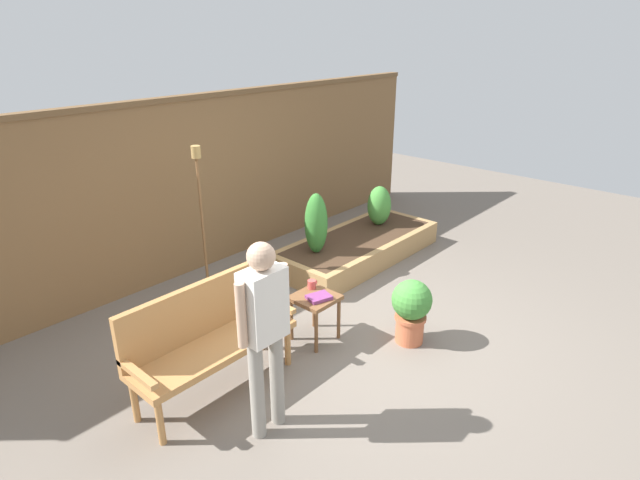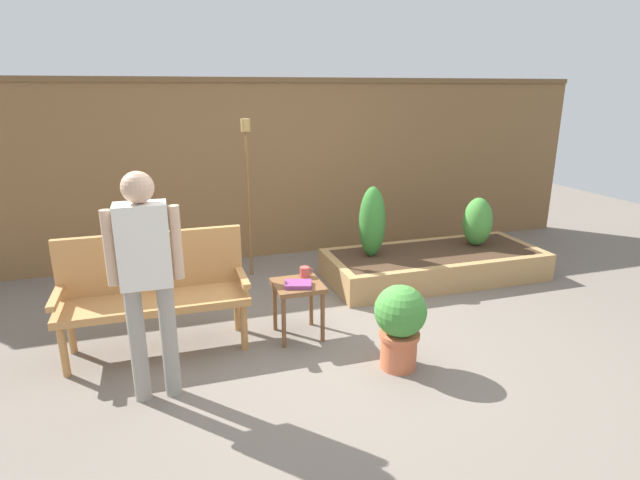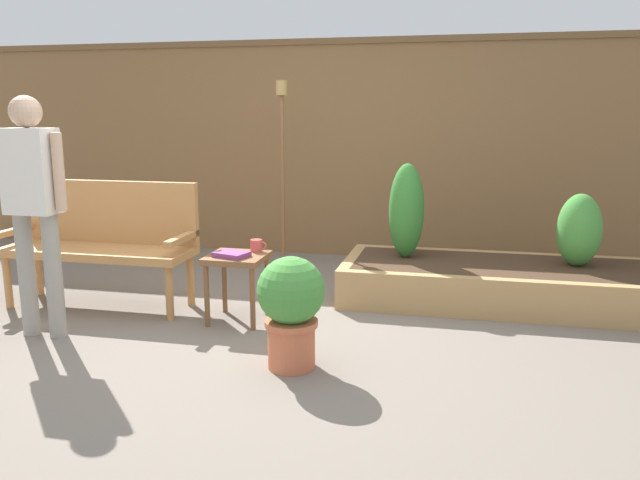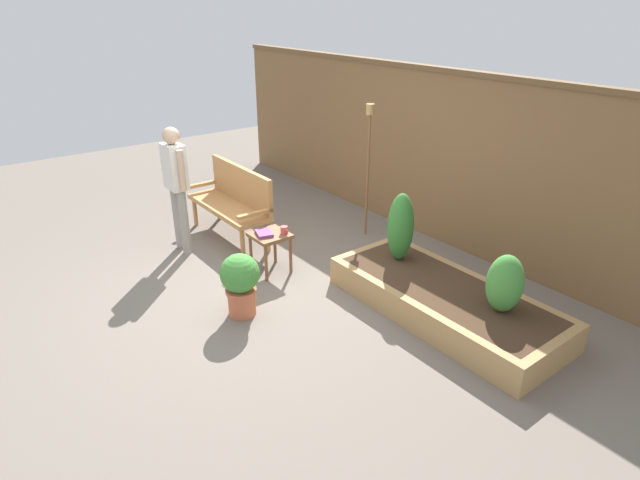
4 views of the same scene
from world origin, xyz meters
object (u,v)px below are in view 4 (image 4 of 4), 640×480
side_table (270,240)px  person_by_bench (176,179)px  garden_bench (234,197)px  cup_on_table (284,230)px  tiki_torch (369,148)px  potted_boxwood (240,281)px  shrub_far_corner (505,284)px  book_on_table (264,233)px  shrub_near_bench (401,227)px

side_table → person_by_bench: size_ratio=0.31×
garden_bench → cup_on_table: 1.24m
garden_bench → tiki_torch: size_ratio=0.83×
garden_bench → potted_boxwood: garden_bench is taller
shrub_far_corner → cup_on_table: bearing=-159.9°
shrub_far_corner → tiki_torch: 2.65m
potted_boxwood → person_by_bench: bearing=174.9°
side_table → book_on_table: bearing=-102.6°
side_table → book_on_table: (-0.01, -0.06, 0.10)m
person_by_bench → potted_boxwood: bearing=-5.1°
garden_bench → person_by_bench: bearing=-91.2°
cup_on_table → person_by_bench: person_by_bench is taller
shrub_far_corner → person_by_bench: 3.88m
potted_boxwood → person_by_bench: person_by_bench is taller
tiki_torch → garden_bench: bearing=-126.1°
book_on_table → shrub_far_corner: 2.62m
cup_on_table → potted_boxwood: potted_boxwood is taller
cup_on_table → shrub_near_bench: (0.98, 0.84, 0.16)m
side_table → potted_boxwood: 0.93m
cup_on_table → book_on_table: (-0.12, -0.20, -0.03)m
side_table → shrub_near_bench: shrub_near_bench is taller
book_on_table → tiki_torch: tiki_torch is taller
cup_on_table → potted_boxwood: (0.49, -0.85, -0.15)m
tiki_torch → person_by_bench: tiki_torch is taller
cup_on_table → shrub_near_bench: size_ratio=0.16×
side_table → potted_boxwood: potted_boxwood is taller
book_on_table → tiki_torch: 1.78m
garden_bench → tiki_torch: bearing=53.9°
shrub_far_corner → person_by_bench: bearing=-156.6°
side_table → cup_on_table: (0.10, 0.13, 0.13)m
tiki_torch → person_by_bench: size_ratio=1.11×
garden_bench → potted_boxwood: bearing=-27.5°
shrub_near_bench → person_by_bench: person_by_bench is taller
garden_bench → potted_boxwood: (1.73, -0.90, -0.17)m
side_table → person_by_bench: bearing=-153.9°
cup_on_table → potted_boxwood: bearing=-60.2°
book_on_table → person_by_bench: 1.32m
garden_bench → person_by_bench: 0.84m
cup_on_table → potted_boxwood: size_ratio=0.18×
book_on_table → garden_bench: bearing=-175.2°
cup_on_table → shrub_near_bench: bearing=40.4°
cup_on_table → book_on_table: bearing=-120.4°
book_on_table → shrub_far_corner: shrub_far_corner is taller
side_table → potted_boxwood: size_ratio=0.73×
book_on_table → shrub_far_corner: (2.40, 1.03, 0.08)m
garden_bench → shrub_near_bench: (2.22, 0.79, 0.13)m
person_by_bench → tiki_torch: bearing=64.2°
cup_on_table → side_table: bearing=-127.4°
cup_on_table → shrub_near_bench: shrub_near_bench is taller
side_table → potted_boxwood: bearing=-50.7°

